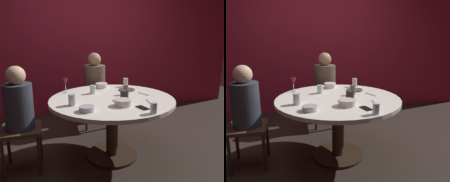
{
  "view_description": "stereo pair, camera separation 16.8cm",
  "coord_description": "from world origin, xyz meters",
  "views": [
    {
      "loc": [
        -0.66,
        -2.36,
        1.41
      ],
      "look_at": [
        0.0,
        0.0,
        0.8
      ],
      "focal_mm": 36.27,
      "sensor_mm": 36.0,
      "label": 1
    },
    {
      "loc": [
        -0.5,
        -2.4,
        1.41
      ],
      "look_at": [
        0.0,
        0.0,
        0.8
      ],
      "focal_mm": 36.27,
      "sensor_mm": 36.0,
      "label": 2
    }
  ],
  "objects": [
    {
      "name": "ground_plane",
      "position": [
        0.0,
        0.0,
        0.0
      ],
      "size": [
        8.0,
        8.0,
        0.0
      ],
      "primitive_type": "plane",
      "color": "#2D231E"
    },
    {
      "name": "back_wall",
      "position": [
        0.0,
        1.78,
        1.3
      ],
      "size": [
        6.0,
        0.1,
        2.6
      ],
      "primitive_type": "cube",
      "color": "maroon",
      "rests_on": "ground"
    },
    {
      "name": "dining_table",
      "position": [
        0.0,
        0.0,
        0.58
      ],
      "size": [
        1.4,
        1.4,
        0.72
      ],
      "color": "silver",
      "rests_on": "ground"
    },
    {
      "name": "seated_diner_left",
      "position": [
        -0.99,
        0.0,
        0.69
      ],
      "size": [
        0.4,
        0.4,
        1.12
      ],
      "rotation": [
        0.0,
        0.0,
        6.28
      ],
      "color": "#3F2D1E",
      "rests_on": "ground"
    },
    {
      "name": "seated_diner_back",
      "position": [
        0.0,
        0.99,
        0.71
      ],
      "size": [
        0.4,
        0.4,
        1.15
      ],
      "rotation": [
        0.0,
        0.0,
        4.71
      ],
      "color": "#3F2D1E",
      "rests_on": "ground"
    },
    {
      "name": "candle_holder",
      "position": [
        0.11,
        -0.1,
        0.76
      ],
      "size": [
        0.09,
        0.09,
        0.11
      ],
      "color": "black",
      "rests_on": "dining_table"
    },
    {
      "name": "wine_glass",
      "position": [
        -0.48,
        0.39,
        0.85
      ],
      "size": [
        0.08,
        0.08,
        0.18
      ],
      "color": "silver",
      "rests_on": "dining_table"
    },
    {
      "name": "dinner_plate",
      "position": [
        0.28,
        0.3,
        0.73
      ],
      "size": [
        0.21,
        0.21,
        0.01
      ],
      "primitive_type": "cylinder",
      "color": "#4C4742",
      "rests_on": "dining_table"
    },
    {
      "name": "cell_phone",
      "position": [
        0.19,
        -0.43,
        0.72
      ],
      "size": [
        0.11,
        0.15,
        0.01
      ],
      "primitive_type": "cube",
      "rotation": [
        0.0,
        0.0,
        3.42
      ],
      "color": "black",
      "rests_on": "dining_table"
    },
    {
      "name": "bowl_serving_large",
      "position": [
        -0.35,
        -0.38,
        0.74
      ],
      "size": [
        0.15,
        0.15,
        0.05
      ],
      "primitive_type": "cylinder",
      "color": "#B7B7BC",
      "rests_on": "dining_table"
    },
    {
      "name": "bowl_salad_center",
      "position": [
        -0.0,
        0.52,
        0.75
      ],
      "size": [
        0.16,
        0.16,
        0.06
      ],
      "primitive_type": "cylinder",
      "color": "silver",
      "rests_on": "dining_table"
    },
    {
      "name": "bowl_small_white",
      "position": [
        0.03,
        -0.3,
        0.75
      ],
      "size": [
        0.17,
        0.17,
        0.06
      ],
      "primitive_type": "cylinder",
      "color": "beige",
      "rests_on": "dining_table"
    },
    {
      "name": "cup_near_candle",
      "position": [
        -0.17,
        0.26,
        0.77
      ],
      "size": [
        0.07,
        0.07,
        0.1
      ],
      "primitive_type": "cylinder",
      "color": "silver",
      "rests_on": "dining_table"
    },
    {
      "name": "cup_by_left_diner",
      "position": [
        -0.46,
        -0.15,
        0.78
      ],
      "size": [
        0.08,
        0.08,
        0.11
      ],
      "primitive_type": "cylinder",
      "color": "silver",
      "rests_on": "dining_table"
    },
    {
      "name": "cup_by_right_diner",
      "position": [
        0.2,
        0.1,
        0.78
      ],
      "size": [
        0.06,
        0.06,
        0.11
      ],
      "primitive_type": "cylinder",
      "color": "#4C4742",
      "rests_on": "dining_table"
    },
    {
      "name": "cup_center_front",
      "position": [
        0.22,
        -0.6,
        0.77
      ],
      "size": [
        0.06,
        0.06,
        0.1
      ],
      "primitive_type": "cylinder",
      "color": "silver",
      "rests_on": "dining_table"
    },
    {
      "name": "cup_far_edge",
      "position": [
        0.34,
        0.51,
        0.78
      ],
      "size": [
        0.07,
        0.07,
        0.11
      ],
      "primitive_type": "cylinder",
      "color": "beige",
      "rests_on": "dining_table"
    },
    {
      "name": "fork_near_plate",
      "position": [
        0.33,
        -0.26,
        0.72
      ],
      "size": [
        0.04,
        0.18,
        0.01
      ],
      "primitive_type": "cube",
      "rotation": [
        0.0,
        0.0,
        -0.13
      ],
      "color": "#B7B7BC",
      "rests_on": "dining_table"
    },
    {
      "name": "knife_near_plate",
      "position": [
        0.41,
        0.06,
        0.72
      ],
      "size": [
        0.08,
        0.17,
        0.01
      ],
      "primitive_type": "cube",
      "rotation": [
        0.0,
        0.0,
        0.37
      ],
      "color": "#B7B7BC",
      "rests_on": "dining_table"
    }
  ]
}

